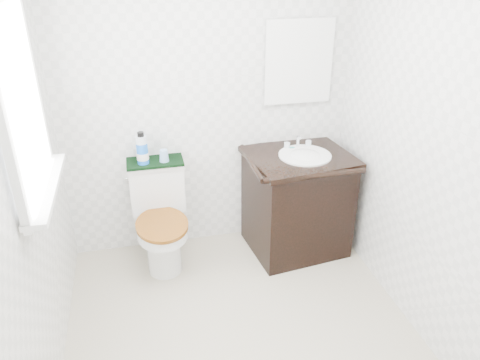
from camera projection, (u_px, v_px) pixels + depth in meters
name	position (u px, v px, depth m)	size (l,w,h in m)	color
floor	(244.00, 339.00, 2.96)	(2.40, 2.40, 0.00)	#B0A58E
wall_back	(207.00, 100.00, 3.45)	(2.40, 2.40, 0.00)	silver
wall_front	(342.00, 339.00, 1.37)	(2.40, 2.40, 0.00)	silver
wall_left	(18.00, 191.00, 2.19)	(2.40, 2.40, 0.00)	silver
wall_right	(435.00, 149.00, 2.63)	(2.40, 2.40, 0.00)	silver
window	(19.00, 102.00, 2.26)	(0.02, 0.70, 0.90)	white
mirror	(299.00, 62.00, 3.46)	(0.50, 0.02, 0.60)	silver
toilet	(161.00, 221.00, 3.56)	(0.42, 0.63, 0.78)	white
vanity	(297.00, 200.00, 3.67)	(0.82, 0.73, 0.92)	black
trash_bin	(266.00, 220.00, 3.93)	(0.24, 0.20, 0.30)	silver
towel	(155.00, 162.00, 3.46)	(0.41, 0.22, 0.02)	black
mouthwash_bottle	(142.00, 149.00, 3.37)	(0.08, 0.08, 0.24)	blue
cup	(164.00, 156.00, 3.43)	(0.07, 0.07, 0.09)	#7DA2CC
soap_bar	(292.00, 148.00, 3.59)	(0.06, 0.04, 0.02)	teal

